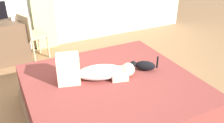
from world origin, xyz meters
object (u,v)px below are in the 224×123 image
Objects in this scene: desk at (1,43)px; bed at (112,98)px; cat at (144,66)px; cup at (13,18)px; chair_by_desk at (31,33)px; person_lying at (93,71)px.

bed is at bearing -63.88° from desk.
cup reaches higher than cat.
chair_by_desk reaches higher than bed.
bed is 0.44m from person_lying.
chair_by_desk is at bearing -29.34° from cup.
desk is at bearing 126.11° from cat.
bed is at bearing -69.59° from cup.
bed is 2.17× the size of person_lying.
person_lying is 1.97m from chair_by_desk.
person_lying is at bearing -78.39° from chair_by_desk.
cup is (0.26, -0.00, 0.41)m from desk.
chair_by_desk is (0.50, -0.14, 0.14)m from desk.
cat is at bearing -58.68° from cup.
desk is at bearing 113.53° from person_lying.
desk is at bearing 116.12° from bed.
cup is (-0.64, 2.07, 0.17)m from person_lying.
cup is 0.39m from chair_by_desk.
bed is 26.04× the size of cup.
desk reaches higher than cat.
bed is 2.26× the size of desk.
person_lying is 0.68m from cat.
desk is (-0.90, 2.07, -0.24)m from person_lying.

